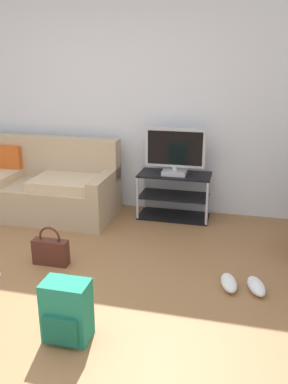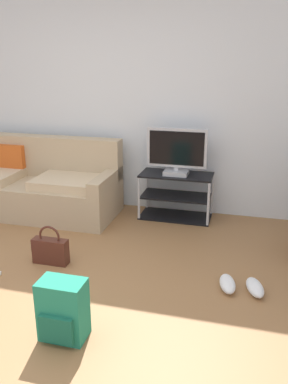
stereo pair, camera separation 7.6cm
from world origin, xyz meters
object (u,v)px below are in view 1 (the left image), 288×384
(flat_tv, at_px, (175,152))
(backpack, at_px, (67,311))
(sneakers_pair, at_px, (242,284))
(handbag, at_px, (51,251))
(tv_stand, at_px, (174,196))
(couch, at_px, (30,186))

(flat_tv, relative_size, backpack, 1.60)
(sneakers_pair, bearing_deg, flat_tv, 119.96)
(handbag, relative_size, sneakers_pair, 0.91)
(tv_stand, bearing_deg, sneakers_pair, -60.43)
(backpack, bearing_deg, couch, 123.15)
(tv_stand, xyz_separation_m, backpack, (-0.32, -2.30, -0.06))
(flat_tv, xyz_separation_m, handbag, (-0.89, -1.37, -0.65))
(couch, distance_m, sneakers_pair, 2.80)
(tv_stand, bearing_deg, backpack, -97.90)
(couch, xyz_separation_m, backpack, (1.40, -2.07, -0.12))
(backpack, bearing_deg, sneakers_pair, 37.31)
(flat_tv, distance_m, sneakers_pair, 1.77)
(flat_tv, height_order, backpack, flat_tv)
(tv_stand, xyz_separation_m, handbag, (-0.89, -1.39, -0.13))
(sneakers_pair, bearing_deg, backpack, -141.86)
(couch, distance_m, tv_stand, 1.73)
(flat_tv, height_order, handbag, flat_tv)
(tv_stand, relative_size, flat_tv, 1.22)
(couch, height_order, tv_stand, couch)
(tv_stand, distance_m, flat_tv, 0.52)
(flat_tv, bearing_deg, tv_stand, 90.00)
(tv_stand, height_order, sneakers_pair, tv_stand)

